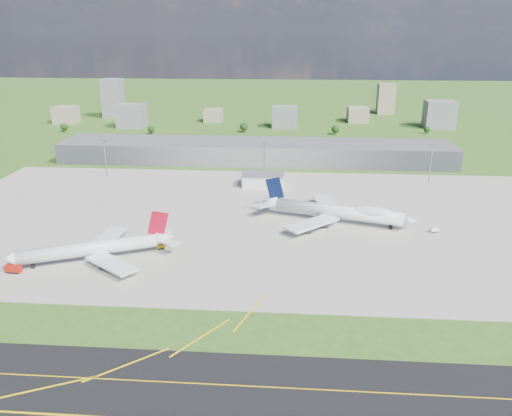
# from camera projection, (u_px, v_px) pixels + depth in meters

# --- Properties ---
(ground) EXTENTS (1400.00, 1400.00, 0.00)m
(ground) POSITION_uv_depth(u_px,v_px,m) (254.00, 166.00, 374.28)
(ground) COLOR #33591B
(ground) RESTS_ON ground
(apron) EXTENTS (360.00, 190.00, 0.08)m
(apron) POSITION_uv_depth(u_px,v_px,m) (256.00, 218.00, 270.27)
(apron) COLOR gray
(apron) RESTS_ON ground
(terminal) EXTENTS (300.00, 42.00, 15.00)m
(terminal) POSITION_uv_depth(u_px,v_px,m) (255.00, 152.00, 385.84)
(terminal) COLOR slate
(terminal) RESTS_ON ground
(ops_building) EXTENTS (26.00, 16.00, 8.00)m
(ops_building) POSITION_uv_depth(u_px,v_px,m) (263.00, 180.00, 325.28)
(ops_building) COLOR silver
(ops_building) RESTS_ON ground
(mast_west) EXTENTS (3.50, 2.00, 25.90)m
(mast_west) POSITION_uv_depth(u_px,v_px,m) (105.00, 152.00, 342.42)
(mast_west) COLOR gray
(mast_west) RESTS_ON ground
(mast_center) EXTENTS (3.50, 2.00, 25.90)m
(mast_center) POSITION_uv_depth(u_px,v_px,m) (264.00, 154.00, 334.76)
(mast_center) COLOR gray
(mast_center) RESTS_ON ground
(mast_east) EXTENTS (3.50, 2.00, 25.90)m
(mast_east) POSITION_uv_depth(u_px,v_px,m) (432.00, 157.00, 327.09)
(mast_east) COLOR gray
(mast_east) RESTS_ON ground
(airliner_red_twin) EXTENTS (68.45, 51.63, 19.83)m
(airliner_red_twin) POSITION_uv_depth(u_px,v_px,m) (95.00, 249.00, 220.13)
(airliner_red_twin) COLOR white
(airliner_red_twin) RESTS_ON ground
(airliner_blue_quad) EXTENTS (80.68, 61.97, 21.52)m
(airliner_blue_quad) POSITION_uv_depth(u_px,v_px,m) (338.00, 212.00, 263.01)
(airliner_blue_quad) COLOR white
(airliner_blue_quad) RESTS_ON ground
(crash_tender) EXTENTS (6.69, 3.28, 3.41)m
(crash_tender) POSITION_uv_depth(u_px,v_px,m) (13.00, 269.00, 209.43)
(crash_tender) COLOR #9B140B
(crash_tender) RESTS_ON ground
(tug_yellow) EXTENTS (4.41, 4.14, 1.90)m
(tug_yellow) POSITION_uv_depth(u_px,v_px,m) (160.00, 247.00, 232.54)
(tug_yellow) COLOR #BC850B
(tug_yellow) RESTS_ON ground
(van_white_near) EXTENTS (3.44, 5.58, 2.63)m
(van_white_near) POSITION_uv_depth(u_px,v_px,m) (338.00, 218.00, 267.42)
(van_white_near) COLOR silver
(van_white_near) RESTS_ON ground
(van_white_far) EXTENTS (4.71, 3.54, 2.25)m
(van_white_far) POSITION_uv_depth(u_px,v_px,m) (434.00, 230.00, 251.46)
(van_white_far) COLOR white
(van_white_far) RESTS_ON ground
(bldg_far_w) EXTENTS (24.00, 20.00, 18.00)m
(bldg_far_w) POSITION_uv_depth(u_px,v_px,m) (66.00, 115.00, 546.23)
(bldg_far_w) COLOR gray
(bldg_far_w) RESTS_ON ground
(bldg_w) EXTENTS (28.00, 22.00, 24.00)m
(bldg_w) POSITION_uv_depth(u_px,v_px,m) (132.00, 116.00, 520.87)
(bldg_w) COLOR slate
(bldg_w) RESTS_ON ground
(bldg_cw) EXTENTS (20.00, 18.00, 14.00)m
(bldg_cw) POSITION_uv_depth(u_px,v_px,m) (213.00, 115.00, 554.54)
(bldg_cw) COLOR gray
(bldg_cw) RESTS_ON ground
(bldg_c) EXTENTS (26.00, 20.00, 22.00)m
(bldg_c) POSITION_uv_depth(u_px,v_px,m) (285.00, 117.00, 519.45)
(bldg_c) COLOR slate
(bldg_c) RESTS_ON ground
(bldg_ce) EXTENTS (22.00, 24.00, 16.00)m
(bldg_ce) POSITION_uv_depth(u_px,v_px,m) (358.00, 115.00, 552.45)
(bldg_ce) COLOR gray
(bldg_ce) RESTS_ON ground
(bldg_e) EXTENTS (30.00, 22.00, 28.00)m
(bldg_e) POSITION_uv_depth(u_px,v_px,m) (439.00, 114.00, 516.68)
(bldg_e) COLOR slate
(bldg_e) RESTS_ON ground
(bldg_tall_w) EXTENTS (22.00, 20.00, 44.00)m
(bldg_tall_w) POSITION_uv_depth(u_px,v_px,m) (113.00, 98.00, 576.64)
(bldg_tall_w) COLOR slate
(bldg_tall_w) RESTS_ON ground
(bldg_tall_e) EXTENTS (20.00, 18.00, 36.00)m
(bldg_tall_e) POSITION_uv_depth(u_px,v_px,m) (386.00, 99.00, 602.64)
(bldg_tall_e) COLOR gray
(bldg_tall_e) RESTS_ON ground
(tree_far_w) EXTENTS (7.20, 7.20, 8.80)m
(tree_far_w) POSITION_uv_depth(u_px,v_px,m) (64.00, 127.00, 499.17)
(tree_far_w) COLOR #382314
(tree_far_w) RESTS_ON ground
(tree_w) EXTENTS (6.75, 6.75, 8.25)m
(tree_w) POSITION_uv_depth(u_px,v_px,m) (151.00, 129.00, 488.31)
(tree_w) COLOR #382314
(tree_w) RESTS_ON ground
(tree_c) EXTENTS (8.10, 8.10, 9.90)m
(tree_c) POSITION_uv_depth(u_px,v_px,m) (244.00, 127.00, 495.80)
(tree_c) COLOR #382314
(tree_c) RESTS_ON ground
(tree_e) EXTENTS (7.65, 7.65, 9.35)m
(tree_e) POSITION_uv_depth(u_px,v_px,m) (335.00, 129.00, 484.94)
(tree_e) COLOR #382314
(tree_e) RESTS_ON ground
(tree_far_e) EXTENTS (6.30, 6.30, 7.70)m
(tree_far_e) POSITION_uv_depth(u_px,v_px,m) (427.00, 129.00, 488.39)
(tree_far_e) COLOR #382314
(tree_far_e) RESTS_ON ground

